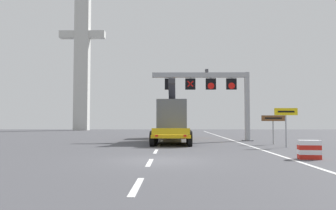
# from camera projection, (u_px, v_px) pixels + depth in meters

# --- Properties ---
(ground) EXTENTS (112.00, 112.00, 0.00)m
(ground) POSITION_uv_depth(u_px,v_px,m) (160.00, 160.00, 15.00)
(ground) COLOR #4C4C51
(lane_markings) EXTENTS (0.20, 38.77, 0.01)m
(lane_markings) POSITION_uv_depth(u_px,v_px,m) (160.00, 143.00, 27.08)
(lane_markings) COLOR silver
(lane_markings) RESTS_ON ground
(edge_line_right) EXTENTS (0.20, 63.00, 0.01)m
(edge_line_right) POSITION_uv_depth(u_px,v_px,m) (240.00, 143.00, 26.90)
(edge_line_right) COLOR silver
(edge_line_right) RESTS_ON ground
(overhead_lane_gantry) EXTENTS (9.19, 0.90, 6.61)m
(overhead_lane_gantry) POSITION_uv_depth(u_px,v_px,m) (213.00, 87.00, 30.02)
(overhead_lane_gantry) COLOR #9EA0A5
(overhead_lane_gantry) RESTS_ON ground
(heavy_haul_truck_yellow) EXTENTS (3.21, 14.10, 5.30)m
(heavy_haul_truck_yellow) POSITION_uv_depth(u_px,v_px,m) (173.00, 119.00, 30.64)
(heavy_haul_truck_yellow) COLOR yellow
(heavy_haul_truck_yellow) RESTS_ON ground
(exit_sign_yellow) EXTENTS (1.59, 0.15, 2.71)m
(exit_sign_yellow) POSITION_uv_depth(u_px,v_px,m) (286.00, 117.00, 22.38)
(exit_sign_yellow) COLOR #9EA0A5
(exit_sign_yellow) RESTS_ON ground
(tourist_info_sign_brown) EXTENTS (1.82, 0.15, 2.26)m
(tourist_info_sign_brown) POSITION_uv_depth(u_px,v_px,m) (273.00, 122.00, 25.32)
(tourist_info_sign_brown) COLOR #9EA0A5
(tourist_info_sign_brown) RESTS_ON ground
(crash_barrier_striped) EXTENTS (1.05, 0.61, 0.90)m
(crash_barrier_striped) POSITION_uv_depth(u_px,v_px,m) (309.00, 150.00, 15.50)
(crash_barrier_striped) COLOR red
(crash_barrier_striped) RESTS_ON ground
(bridge_pylon_distant) EXTENTS (9.00, 2.00, 30.68)m
(bridge_pylon_distant) POSITION_uv_depth(u_px,v_px,m) (82.00, 51.00, 64.72)
(bridge_pylon_distant) COLOR #B7B7B2
(bridge_pylon_distant) RESTS_ON ground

